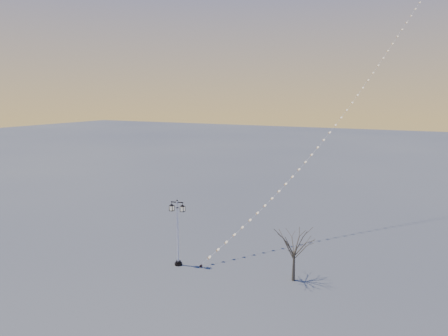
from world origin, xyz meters
The scene contains 4 objects.
ground centered at (0.00, 0.00, 0.00)m, with size 300.00×300.00×0.00m, color #4A4C4B.
street_lamp centered at (-2.19, 0.01, 3.06)m, with size 1.38×0.69×5.52m.
bare_tree centered at (7.08, 1.49, 2.74)m, with size 2.38×2.38×3.95m.
kite_train centered at (6.93, 15.63, 13.22)m, with size 15.13×30.88×26.68m.
Camera 1 is at (14.87, -25.89, 13.66)m, focal length 31.98 mm.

